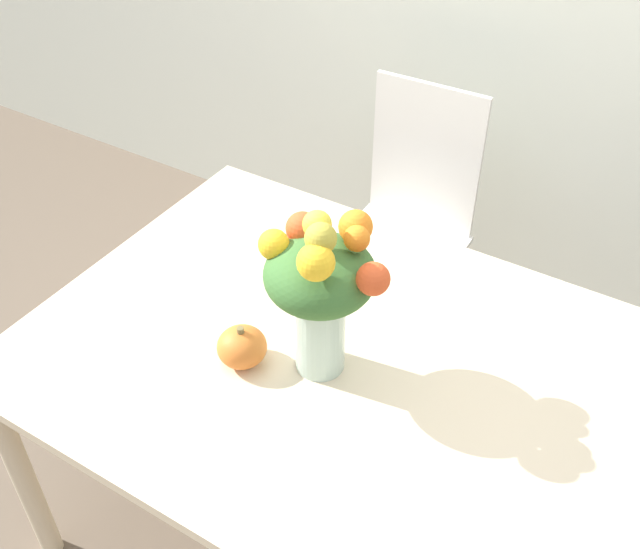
% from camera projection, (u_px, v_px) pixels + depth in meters
% --- Properties ---
extents(ground_plane, '(12.00, 12.00, 0.00)m').
position_uv_depth(ground_plane, '(337.00, 531.00, 2.27)').
color(ground_plane, brown).
extents(dining_table, '(1.51, 1.10, 0.76)m').
position_uv_depth(dining_table, '(341.00, 379.00, 1.83)').
color(dining_table, beige).
rests_on(dining_table, ground_plane).
extents(flower_vase, '(0.30, 0.24, 0.45)m').
position_uv_depth(flower_vase, '(321.00, 287.00, 1.61)').
color(flower_vase, '#B2CCBC').
rests_on(flower_vase, dining_table).
extents(pumpkin, '(0.12, 0.12, 0.11)m').
position_uv_depth(pumpkin, '(242.00, 347.00, 1.74)').
color(pumpkin, orange).
rests_on(pumpkin, dining_table).
extents(dining_chair_near_window, '(0.43, 0.43, 0.98)m').
position_uv_depth(dining_chair_near_window, '(406.00, 225.00, 2.64)').
color(dining_chair_near_window, white).
rests_on(dining_chair_near_window, ground_plane).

